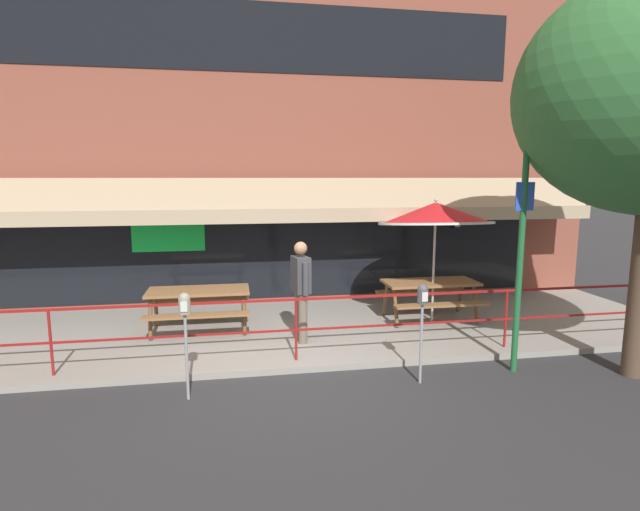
{
  "coord_description": "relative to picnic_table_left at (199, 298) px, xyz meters",
  "views": [
    {
      "loc": [
        -0.9,
        -6.93,
        2.86
      ],
      "look_at": [
        0.6,
        1.6,
        1.5
      ],
      "focal_mm": 28.0,
      "sensor_mm": 36.0,
      "label": 1
    }
  ],
  "objects": [
    {
      "name": "ground_plane",
      "position": [
        1.54,
        -2.08,
        -0.71
      ],
      "size": [
        120.0,
        120.0,
        0.0
      ],
      "primitive_type": "plane",
      "color": "#2D2D30"
    },
    {
      "name": "patio_deck",
      "position": [
        1.54,
        -0.08,
        -0.66
      ],
      "size": [
        15.0,
        4.0,
        0.1
      ],
      "primitive_type": "cube",
      "color": "gray",
      "rests_on": "ground"
    },
    {
      "name": "restaurant_building",
      "position": [
        1.54,
        2.15,
        3.34
      ],
      "size": [
        15.0,
        1.6,
        8.16
      ],
      "color": "brown",
      "rests_on": "ground"
    },
    {
      "name": "patio_railing",
      "position": [
        1.54,
        -1.78,
        0.09
      ],
      "size": [
        13.84,
        0.04,
        0.97
      ],
      "color": "maroon",
      "rests_on": "patio_deck"
    },
    {
      "name": "picnic_table_left",
      "position": [
        0.0,
        0.0,
        0.0
      ],
      "size": [
        1.8,
        1.42,
        0.76
      ],
      "color": "brown",
      "rests_on": "patio_deck"
    },
    {
      "name": "picnic_table_centre",
      "position": [
        4.4,
        -0.04,
        0.0
      ],
      "size": [
        1.8,
        1.42,
        0.76
      ],
      "color": "brown",
      "rests_on": "patio_deck"
    },
    {
      "name": "patio_umbrella_centre",
      "position": [
        4.4,
        -0.17,
        1.47
      ],
      "size": [
        2.14,
        2.14,
        2.38
      ],
      "color": "#B7B2A8",
      "rests_on": "patio_deck"
    },
    {
      "name": "pedestrian_walking",
      "position": [
        1.74,
        -0.92,
        0.35
      ],
      "size": [
        0.31,
        0.61,
        1.71
      ],
      "color": "#665B4C",
      "rests_on": "patio_deck"
    },
    {
      "name": "parking_meter_near",
      "position": [
        0.01,
        -2.67,
        0.44
      ],
      "size": [
        0.15,
        0.16,
        1.42
      ],
      "color": "gray",
      "rests_on": "ground"
    },
    {
      "name": "parking_meter_far",
      "position": [
        3.18,
        -2.7,
        0.44
      ],
      "size": [
        0.15,
        0.16,
        1.42
      ],
      "color": "gray",
      "rests_on": "ground"
    },
    {
      "name": "street_sign_pole",
      "position": [
        4.71,
        -2.53,
        1.15
      ],
      "size": [
        0.28,
        0.09,
        3.61
      ],
      "color": "#1E6033",
      "rests_on": "ground"
    }
  ]
}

